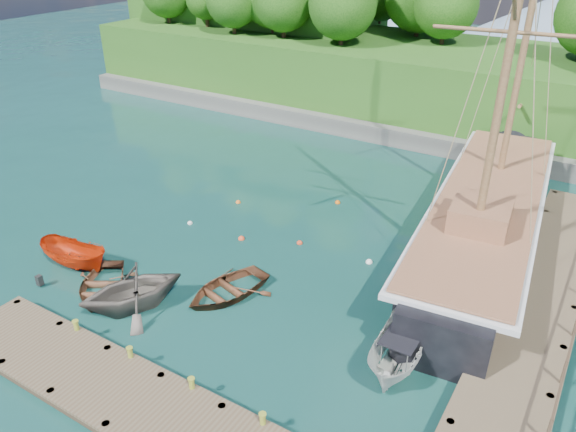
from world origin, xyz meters
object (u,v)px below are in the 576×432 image
object	(u,v)px
rowboat_1	(135,308)
motorboat_orange	(77,267)
rowboat_0	(102,291)
rowboat_2	(227,295)
cabin_boat_white	(398,367)
schooner	(485,224)

from	to	relation	value
rowboat_1	motorboat_orange	bearing A→B (deg)	-162.56
rowboat_0	motorboat_orange	world-z (taller)	motorboat_orange
rowboat_0	rowboat_2	size ratio (longest dim) A/B	0.95
rowboat_0	rowboat_2	xyz separation A→B (m)	(5.12, 2.79, 0.00)
rowboat_1	rowboat_2	world-z (taller)	rowboat_1
rowboat_1	cabin_boat_white	xyz separation A→B (m)	(11.28, 2.63, 0.00)
cabin_boat_white	schooner	world-z (taller)	schooner
rowboat_0	rowboat_2	world-z (taller)	rowboat_2
rowboat_2	motorboat_orange	distance (m)	7.96
cabin_boat_white	rowboat_2	bearing A→B (deg)	172.89
rowboat_1	rowboat_2	bearing A→B (deg)	73.45
rowboat_0	motorboat_orange	size ratio (longest dim) A/B	0.98
rowboat_0	rowboat_2	distance (m)	5.83
motorboat_orange	schooner	bearing A→B (deg)	-55.89
motorboat_orange	rowboat_1	bearing A→B (deg)	-104.48
rowboat_0	rowboat_1	distance (m)	2.26
rowboat_0	cabin_boat_white	xyz separation A→B (m)	(13.53, 2.49, 0.00)
rowboat_1	schooner	xyz separation A→B (m)	(11.51, 13.74, 1.15)
rowboat_0	schooner	world-z (taller)	schooner
cabin_boat_white	motorboat_orange	bearing A→B (deg)	-178.86
rowboat_0	rowboat_1	world-z (taller)	rowboat_1
schooner	cabin_boat_white	bearing A→B (deg)	-96.94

